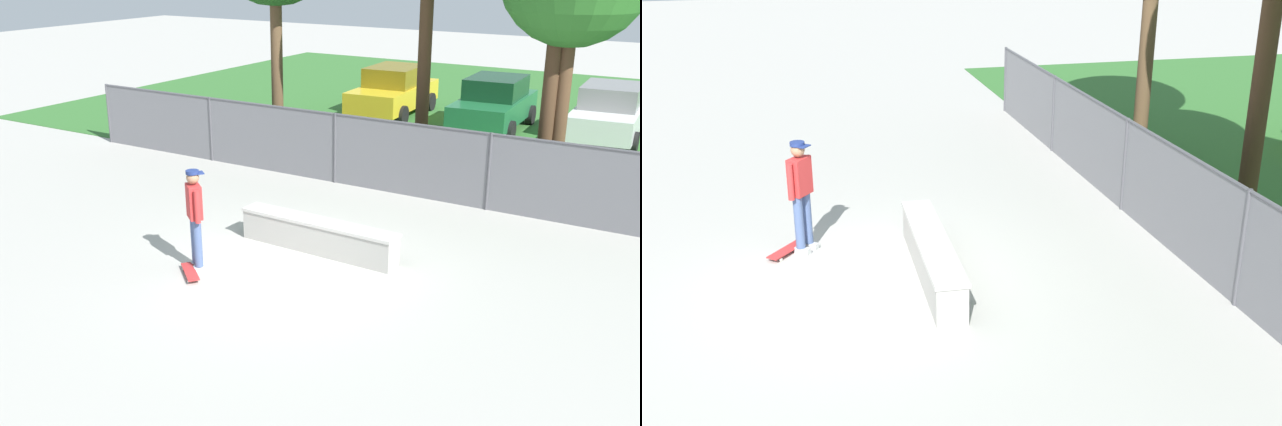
{
  "view_description": "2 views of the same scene",
  "coord_description": "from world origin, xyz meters",
  "views": [
    {
      "loc": [
        6.8,
        -9.91,
        5.38
      ],
      "look_at": [
        0.42,
        0.48,
        1.02
      ],
      "focal_mm": 41.25,
      "sensor_mm": 36.0,
      "label": 1
    },
    {
      "loc": [
        10.69,
        -1.01,
        5.25
      ],
      "look_at": [
        0.09,
        1.5,
        1.01
      ],
      "focal_mm": 44.42,
      "sensor_mm": 36.0,
      "label": 2
    }
  ],
  "objects": [
    {
      "name": "skateboard",
      "position": [
        -1.29,
        -1.08,
        0.07
      ],
      "size": [
        0.75,
        0.66,
        0.09
      ],
      "color": "red",
      "rests_on": "ground"
    },
    {
      "name": "ground_plane",
      "position": [
        0.0,
        0.0,
        0.0
      ],
      "size": [
        80.0,
        80.0,
        0.0
      ],
      "primitive_type": "plane",
      "color": "#ADAAA3"
    },
    {
      "name": "chainlink_fence",
      "position": [
        0.0,
        5.01,
        0.95
      ],
      "size": [
        19.38,
        0.07,
        1.73
      ],
      "color": "#4C4C51",
      "rests_on": "ground"
    },
    {
      "name": "skateboarder",
      "position": [
        -1.37,
        -0.78,
        1.03
      ],
      "size": [
        0.5,
        0.43,
        1.84
      ],
      "color": "beige",
      "rests_on": "ground"
    },
    {
      "name": "concrete_ledge",
      "position": [
        0.03,
        1.05,
        0.31
      ],
      "size": [
        3.28,
        0.57,
        0.62
      ],
      "color": "#A8A59E",
      "rests_on": "ground"
    }
  ]
}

